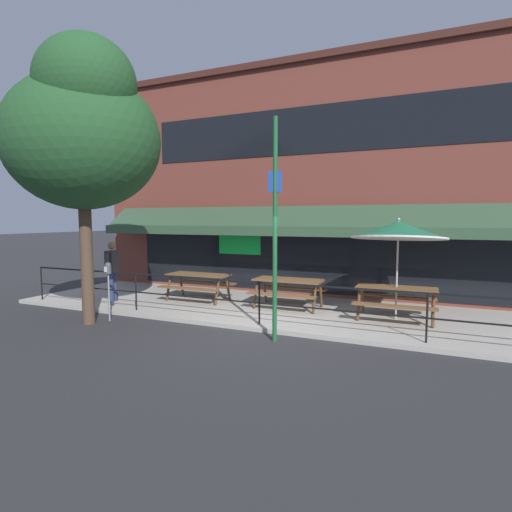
{
  "coord_description": "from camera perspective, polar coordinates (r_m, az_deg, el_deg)",
  "views": [
    {
      "loc": [
        3.4,
        -7.79,
        2.45
      ],
      "look_at": [
        -0.64,
        1.6,
        1.5
      ],
      "focal_mm": 28.0,
      "sensor_mm": 36.0,
      "label": 1
    }
  ],
  "objects": [
    {
      "name": "restaurant_building",
      "position": [
        12.54,
        7.58,
        10.57
      ],
      "size": [
        15.0,
        1.6,
        7.27
      ],
      "color": "brown",
      "rests_on": "ground"
    },
    {
      "name": "patio_deck",
      "position": [
        10.64,
        4.06,
        -7.74
      ],
      "size": [
        15.0,
        4.0,
        0.1
      ],
      "primitive_type": "cube",
      "color": "#ADA89E",
      "rests_on": "ground"
    },
    {
      "name": "picnic_table_right",
      "position": [
        9.87,
        19.37,
        -5.17
      ],
      "size": [
        1.8,
        1.42,
        0.76
      ],
      "color": "brown",
      "rests_on": "patio_deck"
    },
    {
      "name": "patio_umbrella_right",
      "position": [
        9.8,
        19.67,
        3.42
      ],
      "size": [
        2.14,
        2.14,
        2.39
      ],
      "color": "#B7B2A8",
      "rests_on": "patio_deck"
    },
    {
      "name": "pedestrian_walking",
      "position": [
        12.04,
        -19.84,
        -1.65
      ],
      "size": [
        0.33,
        0.61,
        1.71
      ],
      "color": "navy",
      "rests_on": "patio_deck"
    },
    {
      "name": "street_sign_pole",
      "position": [
        7.84,
        2.73,
        3.92
      ],
      "size": [
        0.28,
        0.09,
        4.41
      ],
      "color": "#1E6033",
      "rests_on": "ground"
    },
    {
      "name": "picnic_table_left",
      "position": [
        11.67,
        -8.27,
        -3.34
      ],
      "size": [
        1.8,
        1.42,
        0.76
      ],
      "color": "brown",
      "rests_on": "patio_deck"
    },
    {
      "name": "picnic_table_centre",
      "position": [
        10.61,
        4.63,
        -4.17
      ],
      "size": [
        1.8,
        1.42,
        0.76
      ],
      "color": "brown",
      "rests_on": "patio_deck"
    },
    {
      "name": "patio_railing",
      "position": [
        8.93,
        0.48,
        -5.34
      ],
      "size": [
        13.84,
        0.04,
        0.97
      ],
      "color": "black",
      "rests_on": "patio_deck"
    },
    {
      "name": "parking_meter_near",
      "position": [
        10.16,
        -20.37,
        -2.38
      ],
      "size": [
        0.15,
        0.16,
        1.42
      ],
      "color": "gray",
      "rests_on": "ground"
    },
    {
      "name": "street_tree_curbside",
      "position": [
        10.06,
        -23.51,
        15.97
      ],
      "size": [
        3.6,
        3.24,
        6.26
      ],
      "color": "brown",
      "rests_on": "ground"
    },
    {
      "name": "ground_plane",
      "position": [
        8.85,
        -0.3,
        -10.77
      ],
      "size": [
        120.0,
        120.0,
        0.0
      ],
      "primitive_type": "plane",
      "color": "#2D2D30"
    }
  ]
}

